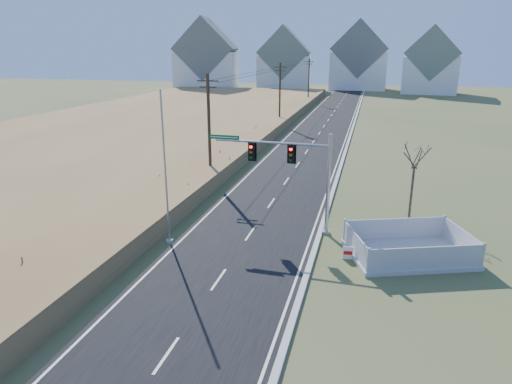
{
  "coord_description": "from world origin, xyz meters",
  "views": [
    {
      "loc": [
        6.74,
        -21.03,
        10.91
      ],
      "look_at": [
        0.86,
        2.07,
        3.4
      ],
      "focal_mm": 32.0,
      "sensor_mm": 36.0,
      "label": 1
    }
  ],
  "objects_px": {
    "fence_enclosure": "(408,251)",
    "bare_tree": "(416,155)",
    "open_sign": "(348,253)",
    "traffic_signal_mast": "(299,170)",
    "flagpole": "(166,185)"
  },
  "relations": [
    {
      "from": "traffic_signal_mast",
      "to": "bare_tree",
      "type": "xyz_separation_m",
      "value": [
        6.97,
        4.21,
        0.4
      ]
    },
    {
      "from": "fence_enclosure",
      "to": "bare_tree",
      "type": "relative_size",
      "value": 1.39
    },
    {
      "from": "flagpole",
      "to": "bare_tree",
      "type": "height_order",
      "value": "flagpole"
    },
    {
      "from": "open_sign",
      "to": "flagpole",
      "type": "bearing_deg",
      "value": 174.03
    },
    {
      "from": "open_sign",
      "to": "flagpole",
      "type": "relative_size",
      "value": 0.08
    },
    {
      "from": "fence_enclosure",
      "to": "bare_tree",
      "type": "xyz_separation_m",
      "value": [
        0.46,
        6.39,
        4.02
      ]
    },
    {
      "from": "open_sign",
      "to": "flagpole",
      "type": "distance_m",
      "value": 10.79
    },
    {
      "from": "open_sign",
      "to": "bare_tree",
      "type": "height_order",
      "value": "bare_tree"
    },
    {
      "from": "traffic_signal_mast",
      "to": "bare_tree",
      "type": "bearing_deg",
      "value": 33.16
    },
    {
      "from": "traffic_signal_mast",
      "to": "fence_enclosure",
      "type": "distance_m",
      "value": 7.77
    },
    {
      "from": "open_sign",
      "to": "bare_tree",
      "type": "bearing_deg",
      "value": 56.71
    },
    {
      "from": "traffic_signal_mast",
      "to": "flagpole",
      "type": "height_order",
      "value": "flagpole"
    },
    {
      "from": "open_sign",
      "to": "fence_enclosure",
      "type": "bearing_deg",
      "value": 12.97
    },
    {
      "from": "open_sign",
      "to": "bare_tree",
      "type": "xyz_separation_m",
      "value": [
        3.64,
        7.59,
        3.93
      ]
    },
    {
      "from": "bare_tree",
      "to": "fence_enclosure",
      "type": "bearing_deg",
      "value": -94.09
    }
  ]
}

